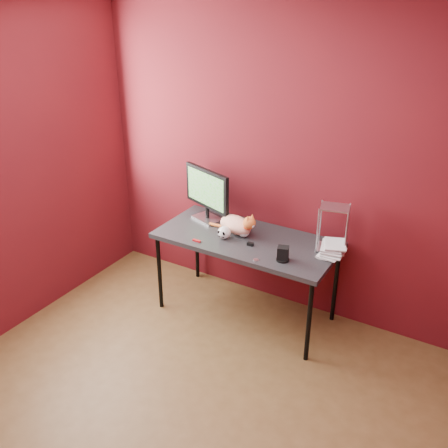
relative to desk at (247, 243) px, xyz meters
The scene contains 11 objects.
room 1.57m from the desk, 83.75° to the right, with size 3.52×3.52×2.61m.
desk is the anchor object (origin of this frame).
monitor 0.58m from the desk, 163.80° to the left, with size 0.52×0.25×0.47m.
cat 0.18m from the desk, 163.00° to the left, with size 0.47×0.27×0.22m.
skull_mug 0.21m from the desk, 146.01° to the right, with size 0.11×0.11×0.11m.
speaker 0.47m from the desk, 24.91° to the right, with size 0.10×0.10×0.12m.
book_stack 0.87m from the desk, ahead, with size 0.23×0.26×1.09m.
wire_rack 0.73m from the desk, 14.15° to the left, with size 0.25×0.22×0.37m.
pocket_knife 0.42m from the desk, 140.43° to the right, with size 0.07×0.02×0.01m, color #9A0B12.
black_gadget 0.15m from the desk, 49.32° to the right, with size 0.05×0.03×0.02m, color black.
washer 0.38m from the desk, 51.06° to the right, with size 0.04×0.04×0.00m, color #B6B6BB.
Camera 1 is at (1.55, -1.88, 2.64)m, focal length 40.00 mm.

